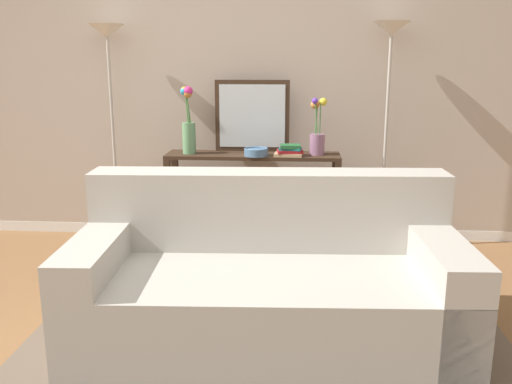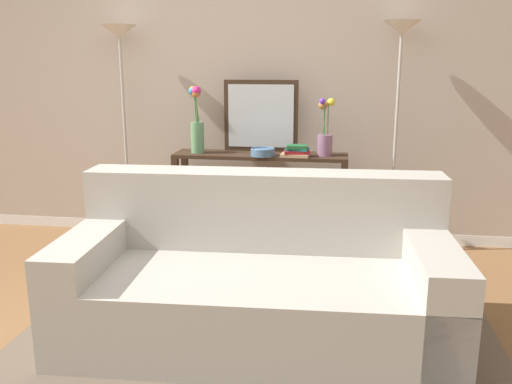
{
  "view_description": "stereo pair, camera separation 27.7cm",
  "coord_description": "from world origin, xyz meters",
  "px_view_note": "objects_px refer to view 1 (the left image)",
  "views": [
    {
      "loc": [
        0.65,
        -2.47,
        1.51
      ],
      "look_at": [
        0.39,
        1.06,
        0.66
      ],
      "focal_mm": 38.56,
      "sensor_mm": 36.0,
      "label": 1
    },
    {
      "loc": [
        0.92,
        -2.44,
        1.51
      ],
      "look_at": [
        0.39,
        1.06,
        0.66
      ],
      "focal_mm": 38.56,
      "sensor_mm": 36.0,
      "label": 2
    }
  ],
  "objects_px": {
    "vase_tall_flowers": "(188,125)",
    "book_stack": "(290,151)",
    "console_table": "(253,184)",
    "wall_mirror": "(252,116)",
    "floor_lamp_left": "(109,74)",
    "fruit_bowl": "(256,152)",
    "floor_lamp_right": "(389,73)",
    "couch": "(268,283)",
    "vase_short_flowers": "(317,135)",
    "book_row_under_console": "(205,240)"
  },
  "relations": [
    {
      "from": "couch",
      "to": "book_stack",
      "type": "height_order",
      "value": "couch"
    },
    {
      "from": "fruit_bowl",
      "to": "floor_lamp_left",
      "type": "bearing_deg",
      "value": 171.54
    },
    {
      "from": "console_table",
      "to": "wall_mirror",
      "type": "distance_m",
      "value": 0.55
    },
    {
      "from": "couch",
      "to": "wall_mirror",
      "type": "bearing_deg",
      "value": 97.55
    },
    {
      "from": "wall_mirror",
      "to": "vase_short_flowers",
      "type": "height_order",
      "value": "wall_mirror"
    },
    {
      "from": "vase_tall_flowers",
      "to": "fruit_bowl",
      "type": "distance_m",
      "value": 0.58
    },
    {
      "from": "floor_lamp_right",
      "to": "fruit_bowl",
      "type": "height_order",
      "value": "floor_lamp_right"
    },
    {
      "from": "wall_mirror",
      "to": "book_row_under_console",
      "type": "xyz_separation_m",
      "value": [
        -0.38,
        -0.13,
        -1.01
      ]
    },
    {
      "from": "floor_lamp_left",
      "to": "fruit_bowl",
      "type": "relative_size",
      "value": 9.51
    },
    {
      "from": "vase_tall_flowers",
      "to": "book_stack",
      "type": "relative_size",
      "value": 2.3
    },
    {
      "from": "floor_lamp_right",
      "to": "book_row_under_console",
      "type": "height_order",
      "value": "floor_lamp_right"
    },
    {
      "from": "wall_mirror",
      "to": "vase_short_flowers",
      "type": "distance_m",
      "value": 0.55
    },
    {
      "from": "console_table",
      "to": "book_stack",
      "type": "xyz_separation_m",
      "value": [
        0.29,
        -0.07,
        0.28
      ]
    },
    {
      "from": "fruit_bowl",
      "to": "couch",
      "type": "bearing_deg",
      "value": -83.18
    },
    {
      "from": "fruit_bowl",
      "to": "book_row_under_console",
      "type": "bearing_deg",
      "value": 167.69
    },
    {
      "from": "console_table",
      "to": "vase_short_flowers",
      "type": "xyz_separation_m",
      "value": [
        0.5,
        0.0,
        0.4
      ]
    },
    {
      "from": "floor_lamp_left",
      "to": "book_stack",
      "type": "bearing_deg",
      "value": -6.17
    },
    {
      "from": "couch",
      "to": "floor_lamp_right",
      "type": "bearing_deg",
      "value": 61.01
    },
    {
      "from": "fruit_bowl",
      "to": "wall_mirror",
      "type": "bearing_deg",
      "value": 101.93
    },
    {
      "from": "floor_lamp_left",
      "to": "vase_tall_flowers",
      "type": "bearing_deg",
      "value": -9.88
    },
    {
      "from": "console_table",
      "to": "wall_mirror",
      "type": "bearing_deg",
      "value": 96.8
    },
    {
      "from": "couch",
      "to": "vase_tall_flowers",
      "type": "xyz_separation_m",
      "value": [
        -0.7,
        1.42,
        0.7
      ]
    },
    {
      "from": "vase_short_flowers",
      "to": "book_stack",
      "type": "relative_size",
      "value": 1.93
    },
    {
      "from": "couch",
      "to": "vase_short_flowers",
      "type": "distance_m",
      "value": 1.62
    },
    {
      "from": "couch",
      "to": "floor_lamp_right",
      "type": "height_order",
      "value": "floor_lamp_right"
    },
    {
      "from": "couch",
      "to": "fruit_bowl",
      "type": "xyz_separation_m",
      "value": [
        -0.16,
        1.36,
        0.51
      ]
    },
    {
      "from": "console_table",
      "to": "book_stack",
      "type": "relative_size",
      "value": 6.0
    },
    {
      "from": "floor_lamp_left",
      "to": "vase_short_flowers",
      "type": "height_order",
      "value": "floor_lamp_left"
    },
    {
      "from": "floor_lamp_right",
      "to": "vase_tall_flowers",
      "type": "relative_size",
      "value": 3.4
    },
    {
      "from": "fruit_bowl",
      "to": "vase_tall_flowers",
      "type": "bearing_deg",
      "value": 173.25
    },
    {
      "from": "couch",
      "to": "floor_lamp_left",
      "type": "height_order",
      "value": "floor_lamp_left"
    },
    {
      "from": "floor_lamp_left",
      "to": "vase_short_flowers",
      "type": "distance_m",
      "value": 1.72
    },
    {
      "from": "vase_short_flowers",
      "to": "book_stack",
      "type": "height_order",
      "value": "vase_short_flowers"
    },
    {
      "from": "console_table",
      "to": "book_row_under_console",
      "type": "relative_size",
      "value": 4.16
    },
    {
      "from": "vase_short_flowers",
      "to": "fruit_bowl",
      "type": "height_order",
      "value": "vase_short_flowers"
    },
    {
      "from": "floor_lamp_left",
      "to": "wall_mirror",
      "type": "relative_size",
      "value": 2.98
    },
    {
      "from": "floor_lamp_left",
      "to": "vase_tall_flowers",
      "type": "height_order",
      "value": "floor_lamp_left"
    },
    {
      "from": "floor_lamp_left",
      "to": "vase_tall_flowers",
      "type": "distance_m",
      "value": 0.76
    },
    {
      "from": "vase_short_flowers",
      "to": "fruit_bowl",
      "type": "bearing_deg",
      "value": -168.22
    },
    {
      "from": "floor_lamp_right",
      "to": "floor_lamp_left",
      "type": "bearing_deg",
      "value": 180.0
    },
    {
      "from": "console_table",
      "to": "wall_mirror",
      "type": "height_order",
      "value": "wall_mirror"
    },
    {
      "from": "floor_lamp_left",
      "to": "book_row_under_console",
      "type": "relative_size",
      "value": 5.4
    },
    {
      "from": "couch",
      "to": "vase_tall_flowers",
      "type": "bearing_deg",
      "value": 116.23
    },
    {
      "from": "floor_lamp_right",
      "to": "vase_tall_flowers",
      "type": "height_order",
      "value": "floor_lamp_right"
    },
    {
      "from": "floor_lamp_right",
      "to": "vase_short_flowers",
      "type": "height_order",
      "value": "floor_lamp_right"
    },
    {
      "from": "wall_mirror",
      "to": "book_stack",
      "type": "height_order",
      "value": "wall_mirror"
    },
    {
      "from": "vase_tall_flowers",
      "to": "book_stack",
      "type": "height_order",
      "value": "vase_tall_flowers"
    },
    {
      "from": "floor_lamp_right",
      "to": "book_stack",
      "type": "distance_m",
      "value": 0.97
    },
    {
      "from": "book_stack",
      "to": "floor_lamp_right",
      "type": "bearing_deg",
      "value": 11.7
    },
    {
      "from": "vase_tall_flowers",
      "to": "vase_short_flowers",
      "type": "relative_size",
      "value": 1.19
    }
  ]
}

